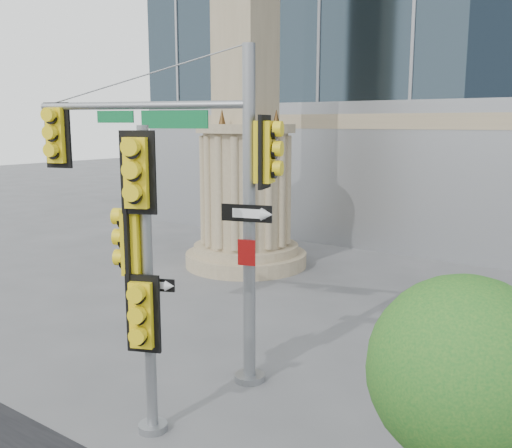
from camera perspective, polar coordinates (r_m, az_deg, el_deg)
The scene contains 5 objects.
ground at distance 10.82m, azimuth -4.60°, elevation -18.38°, with size 120.00×120.00×0.00m, color #545456.
monument at distance 20.29m, azimuth -1.04°, elevation 11.13°, with size 4.40×4.40×16.60m.
main_signal_pole at distance 11.33m, azimuth -6.41°, elevation 4.61°, with size 4.95×1.96×6.59m.
secondary_signal_pole at distance 9.26m, azimuth -11.43°, elevation -3.52°, with size 0.97×0.70×5.12m.
street_tree at distance 7.07m, azimuth 20.42°, elevation -14.38°, with size 2.24×2.19×3.50m.
Camera 1 is at (6.25, -7.17, 5.16)m, focal length 40.00 mm.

